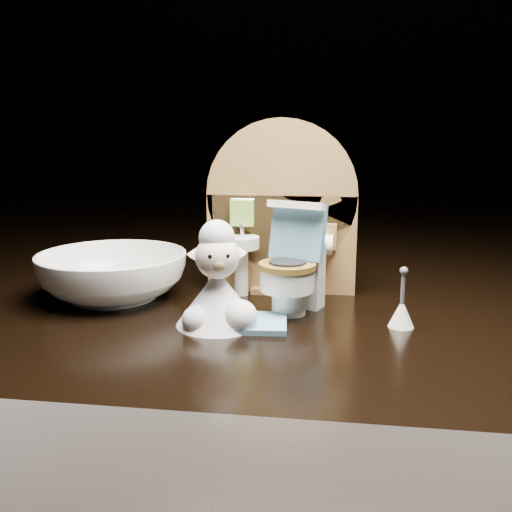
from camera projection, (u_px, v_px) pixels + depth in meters
The scene contains 6 objects.
backdrop_panel at pixel (281, 218), 0.50m from camera, with size 0.13×0.05×0.15m.
toy_toilet at pixel (294, 272), 0.45m from camera, with size 0.05×0.06×0.09m.
bath_mat at pixel (250, 323), 0.42m from camera, with size 0.05×0.04×0.00m, color #5B90B1.
toilet_brush at pixel (402, 311), 0.41m from camera, with size 0.02×0.02×0.05m.
plush_lamb at pixel (218, 289), 0.41m from camera, with size 0.06×0.06×0.08m.
ceramic_bowl at pixel (113, 276), 0.48m from camera, with size 0.12×0.12×0.04m, color white.
Camera 1 is at (0.05, -0.43, 0.14)m, focal length 40.00 mm.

